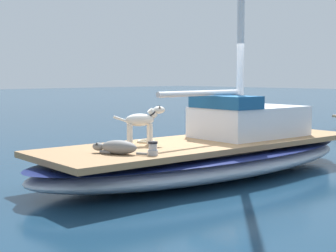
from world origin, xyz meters
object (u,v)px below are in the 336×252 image
at_px(dog_white, 142,121).
at_px(coiled_rope, 146,141).
at_px(deck_winch, 153,149).
at_px(sailboat_main, 206,158).
at_px(dog_grey, 117,147).

height_order(dog_white, coiled_rope, dog_white).
height_order(deck_winch, coiled_rope, deck_winch).
bearing_deg(deck_winch, sailboat_main, 106.91).
xyz_separation_m(dog_grey, deck_winch, (0.46, 0.33, -0.01)).
bearing_deg(dog_white, dog_grey, -62.15).
xyz_separation_m(dog_white, coiled_rope, (-0.23, 0.29, -0.40)).
bearing_deg(coiled_rope, deck_winch, -37.46).
relative_size(sailboat_main, dog_grey, 8.20).
height_order(dog_white, deck_winch, dog_white).
xyz_separation_m(sailboat_main, dog_white, (-0.41, -1.23, 0.75)).
bearing_deg(coiled_rope, sailboat_main, 55.84).
height_order(dog_grey, dog_white, dog_white).
bearing_deg(sailboat_main, dog_white, -108.37).
bearing_deg(coiled_rope, dog_white, -51.29).
relative_size(dog_grey, dog_white, 1.03).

